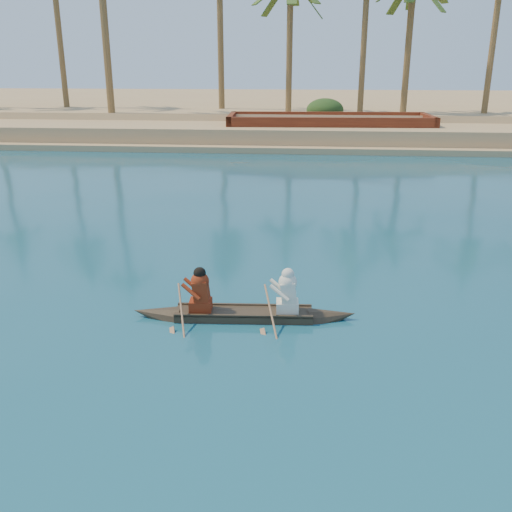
# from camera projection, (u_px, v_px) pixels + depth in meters

# --- Properties ---
(ground) EXTENTS (160.00, 160.00, 0.00)m
(ground) POSITION_uv_depth(u_px,v_px,m) (306.00, 303.00, 13.37)
(ground) COLOR #0B3248
(ground) RESTS_ON ground
(sandy_embankment) EXTENTS (150.00, 51.00, 1.50)m
(sandy_embankment) POSITION_uv_depth(u_px,v_px,m) (308.00, 110.00, 57.34)
(sandy_embankment) COLOR tan
(sandy_embankment) RESTS_ON ground
(palm_grove) EXTENTS (110.00, 14.00, 16.00)m
(palm_grove) POSITION_uv_depth(u_px,v_px,m) (311.00, 24.00, 43.71)
(palm_grove) COLOR #2D4A1A
(palm_grove) RESTS_ON ground
(shrub_cluster) EXTENTS (100.00, 6.00, 2.40)m
(shrub_cluster) POSITION_uv_depth(u_px,v_px,m) (308.00, 119.00, 42.64)
(shrub_cluster) COLOR #283D16
(shrub_cluster) RESTS_ON ground
(canoe) EXTENTS (4.93, 0.92, 1.35)m
(canoe) POSITION_uv_depth(u_px,v_px,m) (244.00, 307.00, 12.49)
(canoe) COLOR #3B2D20
(canoe) RESTS_ON ground
(barge_mid) EXTENTS (13.69, 5.08, 2.25)m
(barge_mid) POSITION_uv_depth(u_px,v_px,m) (329.00, 132.00, 38.42)
(barge_mid) COLOR maroon
(barge_mid) RESTS_ON ground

